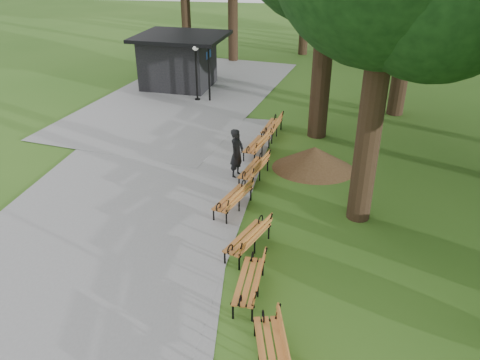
% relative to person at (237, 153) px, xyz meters
% --- Properties ---
extents(ground, '(100.00, 100.00, 0.00)m').
position_rel_person_xyz_m(ground, '(0.71, -5.12, -0.90)').
color(ground, '#33631C').
rests_on(ground, ground).
extents(path, '(12.00, 38.00, 0.06)m').
position_rel_person_xyz_m(path, '(-3.29, -2.12, -0.87)').
color(path, gray).
rests_on(path, ground).
extents(person, '(0.62, 0.76, 1.80)m').
position_rel_person_xyz_m(person, '(0.00, 0.00, 0.00)').
color(person, black).
rests_on(person, ground).
extents(kiosk, '(4.96, 4.42, 2.90)m').
position_rel_person_xyz_m(kiosk, '(-4.97, 10.27, 0.55)').
color(kiosk, black).
rests_on(kiosk, ground).
extents(lamp_post, '(0.32, 0.32, 2.87)m').
position_rel_person_xyz_m(lamp_post, '(-3.40, 8.07, 1.19)').
color(lamp_post, black).
rests_on(lamp_post, ground).
extents(dirt_mound, '(2.55, 2.55, 0.88)m').
position_rel_person_xyz_m(dirt_mound, '(2.68, 1.04, -0.46)').
color(dirt_mound, '#47301C').
rests_on(dirt_mound, ground).
extents(bench_1, '(1.06, 2.00, 0.88)m').
position_rel_person_xyz_m(bench_1, '(2.04, -8.15, -0.46)').
color(bench_1, '#C9702E').
rests_on(bench_1, ground).
extents(bench_2, '(0.69, 1.92, 0.88)m').
position_rel_person_xyz_m(bench_2, '(1.31, -6.16, -0.46)').
color(bench_2, '#C9702E').
rests_on(bench_2, ground).
extents(bench_3, '(1.30, 2.00, 0.88)m').
position_rel_person_xyz_m(bench_3, '(1.03, -4.37, -0.46)').
color(bench_3, '#C9702E').
rests_on(bench_3, ground).
extents(bench_4, '(1.21, 2.00, 0.88)m').
position_rel_person_xyz_m(bench_4, '(0.26, -2.33, -0.46)').
color(bench_4, '#C9702E').
rests_on(bench_4, ground).
extents(bench_5, '(1.06, 2.00, 0.88)m').
position_rel_person_xyz_m(bench_5, '(0.63, -0.15, -0.46)').
color(bench_5, '#C9702E').
rests_on(bench_5, ground).
extents(bench_6, '(1.06, 2.00, 0.88)m').
position_rel_person_xyz_m(bench_6, '(0.47, 1.93, -0.46)').
color(bench_6, '#C9702E').
rests_on(bench_6, ground).
extents(bench_7, '(0.92, 1.97, 0.88)m').
position_rel_person_xyz_m(bench_7, '(0.84, 3.96, -0.46)').
color(bench_7, '#C9702E').
rests_on(bench_7, ground).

